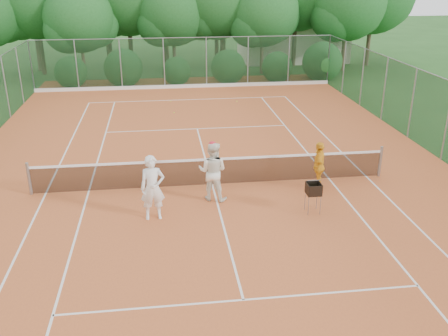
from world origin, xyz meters
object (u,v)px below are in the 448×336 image
Objects in this scene: player_white at (153,188)px; player_center_grp at (213,171)px; ball_hopper at (314,189)px; player_yellow at (319,166)px.

player_white and player_center_grp have the same top height.
player_white reaches higher than ball_hopper.
player_center_grp is 1.16× the size of player_yellow.
player_white is at bearing -150.09° from player_center_grp.
player_yellow is at bearing 4.56° from player_center_grp.
player_center_grp is at bearing 25.61° from player_white.
ball_hopper is at bearing -7.11° from player_white.
player_white is at bearing -57.69° from player_yellow.
player_center_grp is at bearing -67.21° from player_yellow.
player_white is 1.16× the size of player_yellow.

